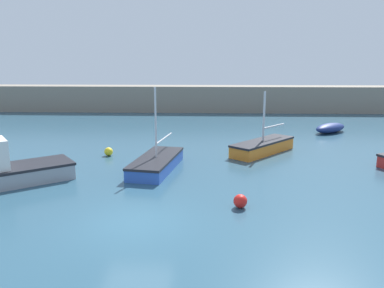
{
  "coord_description": "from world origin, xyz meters",
  "views": [
    {
      "loc": [
        2.5,
        -12.15,
        5.54
      ],
      "look_at": [
        1.67,
        8.43,
        0.96
      ],
      "focal_mm": 35.0,
      "sensor_mm": 36.0,
      "label": 1
    }
  ],
  "objects_px": {
    "sailboat_twin_hulled": "(157,163)",
    "mooring_buoy_red": "(240,201)",
    "sailboat_short_mast": "(263,146)",
    "mooring_buoy_yellow": "(109,152)",
    "open_tender_yellow": "(330,128)"
  },
  "relations": [
    {
      "from": "sailboat_twin_hulled",
      "to": "mooring_buoy_yellow",
      "type": "distance_m",
      "value": 4.29
    },
    {
      "from": "mooring_buoy_red",
      "to": "sailboat_short_mast",
      "type": "bearing_deg",
      "value": 76.54
    },
    {
      "from": "sailboat_twin_hulled",
      "to": "mooring_buoy_yellow",
      "type": "xyz_separation_m",
      "value": [
        -3.26,
        2.79,
        -0.11
      ]
    },
    {
      "from": "sailboat_twin_hulled",
      "to": "open_tender_yellow",
      "type": "bearing_deg",
      "value": 140.71
    },
    {
      "from": "sailboat_twin_hulled",
      "to": "mooring_buoy_yellow",
      "type": "height_order",
      "value": "sailboat_twin_hulled"
    },
    {
      "from": "sailboat_twin_hulled",
      "to": "mooring_buoy_red",
      "type": "distance_m",
      "value": 6.39
    },
    {
      "from": "sailboat_twin_hulled",
      "to": "mooring_buoy_red",
      "type": "relative_size",
      "value": 10.3
    },
    {
      "from": "open_tender_yellow",
      "to": "mooring_buoy_red",
      "type": "height_order",
      "value": "open_tender_yellow"
    },
    {
      "from": "open_tender_yellow",
      "to": "sailboat_short_mast",
      "type": "bearing_deg",
      "value": 7.82
    },
    {
      "from": "open_tender_yellow",
      "to": "mooring_buoy_red",
      "type": "distance_m",
      "value": 17.99
    },
    {
      "from": "open_tender_yellow",
      "to": "sailboat_twin_hulled",
      "type": "bearing_deg",
      "value": 1.24
    },
    {
      "from": "sailboat_twin_hulled",
      "to": "sailboat_short_mast",
      "type": "height_order",
      "value": "sailboat_twin_hulled"
    },
    {
      "from": "sailboat_short_mast",
      "to": "mooring_buoy_red",
      "type": "height_order",
      "value": "sailboat_short_mast"
    },
    {
      "from": "mooring_buoy_yellow",
      "to": "mooring_buoy_red",
      "type": "relative_size",
      "value": 0.95
    },
    {
      "from": "sailboat_short_mast",
      "to": "mooring_buoy_red",
      "type": "xyz_separation_m",
      "value": [
        -2.13,
        -8.91,
        -0.15
      ]
    }
  ]
}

